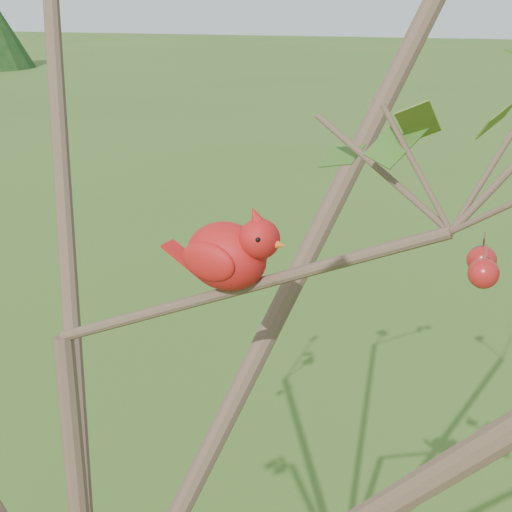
{
  "coord_description": "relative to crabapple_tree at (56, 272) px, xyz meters",
  "views": [
    {
      "loc": [
        0.52,
        -0.84,
        2.49
      ],
      "look_at": [
        0.29,
        0.06,
        2.14
      ],
      "focal_mm": 50.0,
      "sensor_mm": 36.0,
      "label": 1
    }
  ],
  "objects": [
    {
      "name": "crabapple_tree",
      "position": [
        0.0,
        0.0,
        0.0
      ],
      "size": [
        2.35,
        2.05,
        2.95
      ],
      "color": "#442F24",
      "rests_on": "ground"
    },
    {
      "name": "cardinal",
      "position": [
        0.22,
        0.1,
        0.01
      ],
      "size": [
        0.2,
        0.13,
        0.14
      ],
      "rotation": [
        0.0,
        0.0,
        -0.29
      ],
      "color": "#B70F18",
      "rests_on": "ground"
    },
    {
      "name": "distant_trees",
      "position": [
        -1.24,
        24.37,
        -0.5
      ],
      "size": [
        43.53,
        12.53,
        3.81
      ],
      "color": "#442F24",
      "rests_on": "ground"
    }
  ]
}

